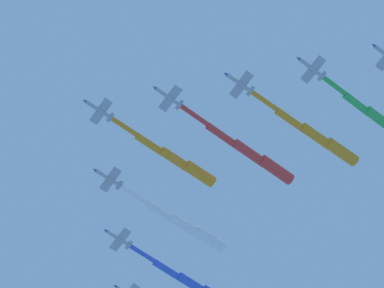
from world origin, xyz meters
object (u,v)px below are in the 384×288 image
(jet_lead, at_px, (174,158))
(jet_port_mid, at_px, (316,135))
(jet_port_inner, at_px, (249,152))
(jet_starboard_mid, at_px, (192,284))
(jet_port_outer, at_px, (378,118))
(jet_starboard_inner, at_px, (184,224))

(jet_lead, height_order, jet_port_mid, jet_lead)
(jet_port_inner, bearing_deg, jet_port_mid, -81.59)
(jet_port_inner, height_order, jet_port_mid, jet_port_inner)
(jet_port_inner, distance_m, jet_port_mid, 20.09)
(jet_lead, relative_size, jet_starboard_mid, 0.95)
(jet_port_mid, bearing_deg, jet_port_outer, -81.49)
(jet_port_inner, xyz_separation_m, jet_starboard_mid, (33.65, 34.12, -1.78))
(jet_lead, distance_m, jet_starboard_mid, 42.88)
(jet_port_mid, bearing_deg, jet_starboard_inner, 77.90)
(jet_lead, xyz_separation_m, jet_port_outer, (12.87, -59.64, -0.69))
(jet_lead, bearing_deg, jet_port_inner, -71.38)
(jet_starboard_inner, distance_m, jet_port_mid, 48.34)
(jet_lead, bearing_deg, jet_starboard_inner, 16.83)
(jet_starboard_inner, bearing_deg, jet_port_inner, -115.51)
(jet_lead, xyz_separation_m, jet_starboard_inner, (20.23, 6.12, -2.84))
(jet_port_inner, height_order, jet_starboard_mid, jet_port_inner)
(jet_lead, height_order, jet_port_inner, jet_lead)
(jet_port_inner, distance_m, jet_starboard_inner, 30.40)
(jet_starboard_inner, xyz_separation_m, jet_port_outer, (-7.36, -65.76, 2.15))
(jet_lead, bearing_deg, jet_port_outer, -77.82)
(jet_starboard_mid, xyz_separation_m, jet_port_outer, (-27.94, -72.50, 2.07))
(jet_lead, bearing_deg, jet_port_mid, -76.20)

